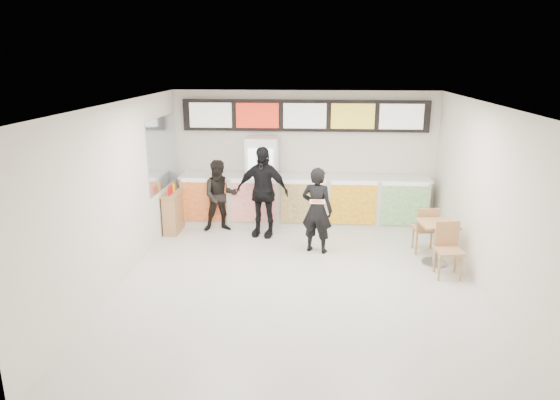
# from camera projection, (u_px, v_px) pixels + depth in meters

# --- Properties ---
(floor) EXTENTS (7.00, 7.00, 0.00)m
(floor) POSITION_uv_depth(u_px,v_px,m) (298.00, 282.00, 8.52)
(floor) COLOR beige
(floor) RESTS_ON ground
(ceiling) EXTENTS (7.00, 7.00, 0.00)m
(ceiling) POSITION_uv_depth(u_px,v_px,m) (300.00, 104.00, 7.70)
(ceiling) COLOR white
(ceiling) RESTS_ON wall_back
(wall_back) EXTENTS (6.00, 0.00, 6.00)m
(wall_back) POSITION_uv_depth(u_px,v_px,m) (304.00, 157.00, 11.47)
(wall_back) COLOR silver
(wall_back) RESTS_ON floor
(wall_left) EXTENTS (0.00, 7.00, 7.00)m
(wall_left) POSITION_uv_depth(u_px,v_px,m) (119.00, 194.00, 8.32)
(wall_left) COLOR silver
(wall_left) RESTS_ON floor
(wall_right) EXTENTS (0.00, 7.00, 7.00)m
(wall_right) POSITION_uv_depth(u_px,v_px,m) (488.00, 201.00, 7.90)
(wall_right) COLOR silver
(wall_right) RESTS_ON floor
(service_counter) EXTENTS (5.56, 0.77, 1.14)m
(service_counter) POSITION_uv_depth(u_px,v_px,m) (303.00, 200.00, 11.33)
(service_counter) COLOR silver
(service_counter) RESTS_ON floor
(menu_board) EXTENTS (5.50, 0.14, 0.70)m
(menu_board) POSITION_uv_depth(u_px,v_px,m) (305.00, 116.00, 11.12)
(menu_board) COLOR black
(menu_board) RESTS_ON wall_back
(drinks_fridge) EXTENTS (0.70, 0.67, 2.00)m
(drinks_fridge) POSITION_uv_depth(u_px,v_px,m) (262.00, 181.00, 11.29)
(drinks_fridge) COLOR white
(drinks_fridge) RESTS_ON floor
(mirror_panel) EXTENTS (0.01, 2.00, 1.50)m
(mirror_panel) POSITION_uv_depth(u_px,v_px,m) (163.00, 153.00, 10.60)
(mirror_panel) COLOR #B2B7BF
(mirror_panel) RESTS_ON wall_left
(customer_main) EXTENTS (0.72, 0.59, 1.70)m
(customer_main) POSITION_uv_depth(u_px,v_px,m) (317.00, 210.00, 9.65)
(customer_main) COLOR black
(customer_main) RESTS_ON floor
(customer_left) EXTENTS (0.89, 0.77, 1.58)m
(customer_left) POSITION_uv_depth(u_px,v_px,m) (220.00, 196.00, 10.88)
(customer_left) COLOR black
(customer_left) RESTS_ON floor
(customer_mid) EXTENTS (1.21, 0.70, 1.93)m
(customer_mid) POSITION_uv_depth(u_px,v_px,m) (262.00, 192.00, 10.52)
(customer_mid) COLOR black
(customer_mid) RESTS_ON floor
(pizza_slice) EXTENTS (0.36, 0.36, 0.02)m
(pizza_slice) POSITION_uv_depth(u_px,v_px,m) (317.00, 201.00, 9.13)
(pizza_slice) COLOR beige
(pizza_slice) RESTS_ON customer_main
(cafe_table) EXTENTS (0.73, 1.67, 0.95)m
(cafe_table) POSITION_uv_depth(u_px,v_px,m) (436.00, 235.00, 9.14)
(cafe_table) COLOR tan
(cafe_table) RESTS_ON floor
(condiment_ledge) EXTENTS (0.32, 0.79, 1.05)m
(condiment_ledge) POSITION_uv_depth(u_px,v_px,m) (173.00, 212.00, 10.89)
(condiment_ledge) COLOR tan
(condiment_ledge) RESTS_ON floor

